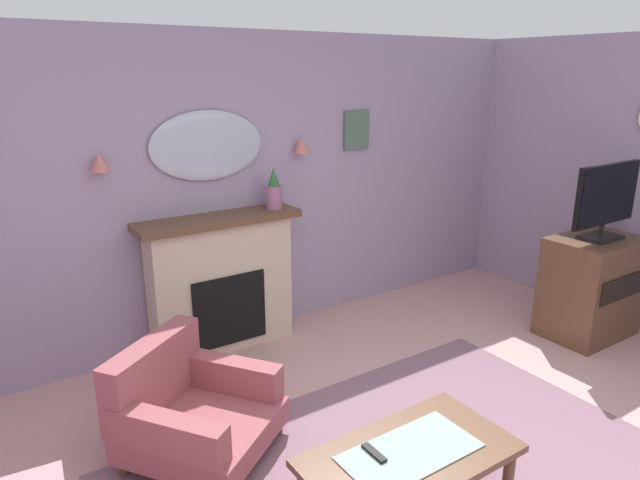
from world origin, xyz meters
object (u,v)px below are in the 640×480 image
Objects in this scene: wall_sconce_right at (301,145)px; tv_cabinet at (591,287)px; mantel_vase_left at (274,191)px; wall_sconce_left at (99,162)px; armchair_in_corner at (189,408)px; fireplace at (222,284)px; wall_mirror at (208,146)px; framed_picture at (356,130)px; coffee_table at (409,461)px; tv_flatscreen at (606,199)px; tv_remote at (374,453)px.

wall_sconce_right reaches higher than tv_cabinet.
mantel_vase_left is 2.54× the size of wall_sconce_right.
wall_sconce_left is 1.86m from armchair_in_corner.
fireplace is 0.89m from mantel_vase_left.
mantel_vase_left is 0.51m from wall_sconce_right.
wall_mirror reaches higher than wall_sconce_left.
mantel_vase_left is at bearing -18.78° from wall_mirror.
framed_picture reaches higher than armchair_in_corner.
wall_mirror is 0.87× the size of coffee_table.
fireplace is 9.71× the size of wall_sconce_right.
framed_picture is 2.26m from tv_flatscreen.
fireplace is at bearing -174.23° from framed_picture.
fireplace is at bearing 150.64° from tv_cabinet.
coffee_table is at bearing -109.97° from wall_sconce_right.
framed_picture is 2.25× the size of tv_remote.
mantel_vase_left is 1.98m from armchair_in_corner.
wall_sconce_left is 4.21m from tv_cabinet.
tv_cabinet reaches higher than tv_remote.
coffee_table is (-1.54, -2.52, -1.37)m from framed_picture.
wall_sconce_left is 4.06m from tv_flatscreen.
framed_picture is at bearing 5.77° from fireplace.
framed_picture is 3.00m from armchair_in_corner.
mantel_vase_left is 0.31× the size of armchair_in_corner.
coffee_table is at bearing -165.08° from tv_flatscreen.
tv_flatscreen is (2.86, 0.76, 0.86)m from coffee_table.
fireplace reaches higher than coffee_table.
wall_sconce_right is (0.35, 0.12, 0.35)m from mantel_vase_left.
armchair_in_corner is at bearing 121.15° from coffee_table.
tv_flatscreen is at bearing -34.24° from mantel_vase_left.
fireplace is 1.42× the size of wall_mirror.
wall_sconce_right is 2.86m from tv_cabinet.
mantel_vase_left is 0.99× the size of framed_picture.
tv_cabinet is 1.07× the size of tv_flatscreen.
armchair_in_corner is at bearing -137.68° from mantel_vase_left.
tv_remote is 3.11m from tv_cabinet.
wall_mirror is 1.14× the size of tv_flatscreen.
mantel_vase_left is at bearing 42.32° from armchair_in_corner.
mantel_vase_left is at bearing 146.11° from tv_cabinet.
tv_flatscreen reaches higher than coffee_table.
mantel_vase_left is 0.42× the size of tv_flatscreen.
fireplace is at bearing 176.76° from mantel_vase_left.
tv_cabinet is at bearing -24.57° from wall_sconce_left.
wall_mirror is (-0.50, 0.17, 0.40)m from mantel_vase_left.
wall_sconce_left reaches higher than fireplace.
fireplace is 1.24× the size of coffee_table.
mantel_vase_left is 2.52m from tv_remote.
wall_sconce_left is 2.35m from framed_picture.
tv_remote is (-0.21, -2.29, -0.12)m from fireplace.
tv_flatscreen is at bearing -6.81° from armchair_in_corner.
wall_sconce_left is 0.16× the size of tv_cabinet.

